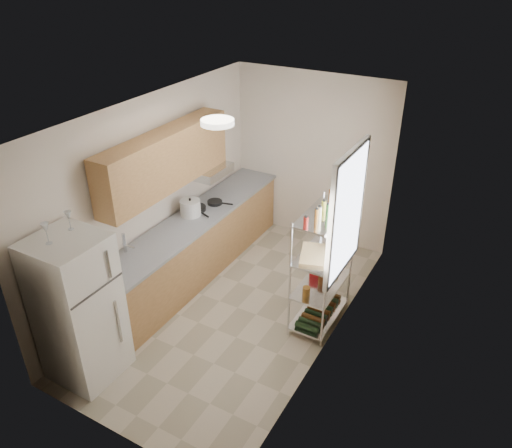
{
  "coord_description": "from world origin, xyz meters",
  "views": [
    {
      "loc": [
        2.71,
        -4.33,
        4.13
      ],
      "look_at": [
        0.13,
        0.25,
        1.16
      ],
      "focal_mm": 35.0,
      "sensor_mm": 36.0,
      "label": 1
    }
  ],
  "objects_px": {
    "refrigerator": "(78,309)",
    "rice_cooker": "(190,208)",
    "frying_pan_large": "(196,208)",
    "espresso_machine": "(340,239)",
    "cutting_board": "(317,255)"
  },
  "relations": [
    {
      "from": "refrigerator",
      "to": "rice_cooker",
      "type": "height_order",
      "value": "refrigerator"
    },
    {
      "from": "refrigerator",
      "to": "frying_pan_large",
      "type": "height_order",
      "value": "refrigerator"
    },
    {
      "from": "espresso_machine",
      "to": "cutting_board",
      "type": "bearing_deg",
      "value": -126.67
    },
    {
      "from": "rice_cooker",
      "to": "cutting_board",
      "type": "bearing_deg",
      "value": -7.68
    },
    {
      "from": "refrigerator",
      "to": "rice_cooker",
      "type": "bearing_deg",
      "value": 93.25
    },
    {
      "from": "frying_pan_large",
      "to": "refrigerator",
      "type": "bearing_deg",
      "value": -63.87
    },
    {
      "from": "frying_pan_large",
      "to": "espresso_machine",
      "type": "relative_size",
      "value": 1.03
    },
    {
      "from": "rice_cooker",
      "to": "cutting_board",
      "type": "xyz_separation_m",
      "value": [
        1.97,
        -0.27,
        0.02
      ]
    },
    {
      "from": "frying_pan_large",
      "to": "cutting_board",
      "type": "bearing_deg",
      "value": 10.52
    },
    {
      "from": "refrigerator",
      "to": "cutting_board",
      "type": "distance_m",
      "value": 2.65
    },
    {
      "from": "cutting_board",
      "to": "espresso_machine",
      "type": "bearing_deg",
      "value": 59.53
    },
    {
      "from": "cutting_board",
      "to": "frying_pan_large",
      "type": "bearing_deg",
      "value": 168.15
    },
    {
      "from": "refrigerator",
      "to": "cutting_board",
      "type": "xyz_separation_m",
      "value": [
        1.85,
        1.88,
        0.19
      ]
    },
    {
      "from": "refrigerator",
      "to": "frying_pan_large",
      "type": "bearing_deg",
      "value": 93.76
    },
    {
      "from": "frying_pan_large",
      "to": "cutting_board",
      "type": "relative_size",
      "value": 0.6
    }
  ]
}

